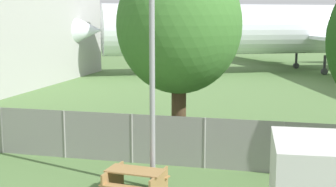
% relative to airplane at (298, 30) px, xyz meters
% --- Properties ---
extents(perimeter_fence, '(56.07, 0.07, 1.73)m').
position_rel_airplane_xyz_m(perimeter_fence, '(-3.80, -30.75, -3.08)').
color(perimeter_fence, gray).
rests_on(perimeter_fence, ground).
extents(airplane, '(43.11, 34.94, 13.02)m').
position_rel_airplane_xyz_m(airplane, '(0.00, 0.00, 0.00)').
color(airplane, white).
rests_on(airplane, ground).
extents(picnic_bench_open_grass, '(1.74, 1.55, 0.76)m').
position_rel_airplane_xyz_m(picnic_bench_open_grass, '(-5.29, -33.67, -3.48)').
color(picnic_bench_open_grass, '#A37A47').
rests_on(picnic_bench_open_grass, ground).
extents(tree_left_of_cabin, '(4.66, 4.66, 7.30)m').
position_rel_airplane_xyz_m(tree_left_of_cabin, '(-5.14, -28.66, 0.77)').
color(tree_left_of_cabin, '#4C3823').
rests_on(tree_left_of_cabin, ground).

